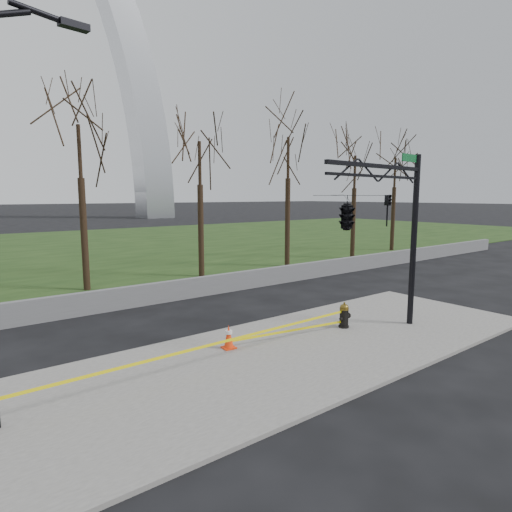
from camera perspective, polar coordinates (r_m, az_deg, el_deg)
ground at (r=13.05m, az=4.82°, el=-12.75°), size 500.00×500.00×0.00m
sidewalk at (r=13.03m, az=4.82°, el=-12.55°), size 18.00×6.00×0.10m
grass_strip at (r=40.10m, az=-25.52°, el=0.67°), size 120.00×40.00×0.06m
guardrail at (r=19.33m, az=-11.44°, el=-4.60°), size 60.00×0.30×0.90m
tree_row at (r=22.88m, az=-14.23°, el=7.86°), size 47.76×4.00×9.30m
fire_hydrant at (r=15.27m, az=11.63°, el=-7.77°), size 0.55×0.36×0.89m
traffic_cone at (r=13.03m, az=-3.64°, el=-10.64°), size 0.40×0.40×0.72m
traffic_signal_mast at (r=13.02m, az=13.93°, el=5.70°), size 5.08×2.52×6.00m
caution_tape at (r=12.47m, az=-1.87°, el=-10.94°), size 10.43×0.89×0.45m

